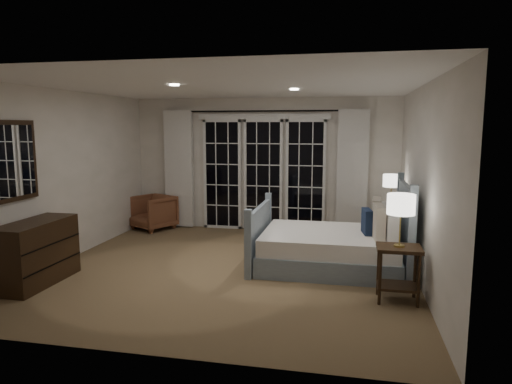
% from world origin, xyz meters
% --- Properties ---
extents(floor, '(5.00, 5.00, 0.00)m').
position_xyz_m(floor, '(0.00, 0.00, 0.00)').
color(floor, brown).
rests_on(floor, ground).
extents(ceiling, '(5.00, 5.00, 0.00)m').
position_xyz_m(ceiling, '(0.00, 0.00, 2.50)').
color(ceiling, white).
rests_on(ceiling, wall_back).
extents(wall_left, '(0.02, 5.00, 2.50)m').
position_xyz_m(wall_left, '(-2.50, 0.00, 1.25)').
color(wall_left, white).
rests_on(wall_left, floor).
extents(wall_right, '(0.02, 5.00, 2.50)m').
position_xyz_m(wall_right, '(2.50, 0.00, 1.25)').
color(wall_right, white).
rests_on(wall_right, floor).
extents(wall_back, '(5.00, 0.02, 2.50)m').
position_xyz_m(wall_back, '(0.00, 2.50, 1.25)').
color(wall_back, white).
rests_on(wall_back, floor).
extents(wall_front, '(5.00, 0.02, 2.50)m').
position_xyz_m(wall_front, '(0.00, -2.50, 1.25)').
color(wall_front, white).
rests_on(wall_front, floor).
extents(french_doors, '(2.50, 0.04, 2.20)m').
position_xyz_m(french_doors, '(0.00, 2.46, 1.09)').
color(french_doors, black).
rests_on(french_doors, wall_back).
extents(curtain_rod, '(3.50, 0.03, 0.03)m').
position_xyz_m(curtain_rod, '(0.00, 2.40, 2.25)').
color(curtain_rod, black).
rests_on(curtain_rod, wall_back).
extents(curtain_left, '(0.55, 0.10, 2.25)m').
position_xyz_m(curtain_left, '(-1.65, 2.38, 1.15)').
color(curtain_left, silver).
rests_on(curtain_left, curtain_rod).
extents(curtain_right, '(0.55, 0.10, 2.25)m').
position_xyz_m(curtain_right, '(1.65, 2.38, 1.15)').
color(curtain_right, silver).
rests_on(curtain_right, curtain_rod).
extents(downlight_a, '(0.12, 0.12, 0.01)m').
position_xyz_m(downlight_a, '(0.80, 0.60, 2.49)').
color(downlight_a, white).
rests_on(downlight_a, ceiling).
extents(downlight_b, '(0.12, 0.12, 0.01)m').
position_xyz_m(downlight_b, '(-0.60, -0.40, 2.49)').
color(downlight_b, white).
rests_on(downlight_b, ceiling).
extents(bed, '(2.07, 1.47, 1.20)m').
position_xyz_m(bed, '(1.42, 0.36, 0.31)').
color(bed, '#8699A2').
rests_on(bed, floor).
extents(nightstand_left, '(0.49, 0.39, 0.64)m').
position_xyz_m(nightstand_left, '(2.17, -0.76, 0.42)').
color(nightstand_left, '#312010').
rests_on(nightstand_left, floor).
extents(nightstand_right, '(0.52, 0.41, 0.67)m').
position_xyz_m(nightstand_right, '(2.27, 1.66, 0.44)').
color(nightstand_right, '#312010').
rests_on(nightstand_right, floor).
extents(lamp_left, '(0.31, 0.31, 0.60)m').
position_xyz_m(lamp_left, '(2.17, -0.76, 1.11)').
color(lamp_left, tan).
rests_on(lamp_left, nightstand_left).
extents(lamp_right, '(0.27, 0.27, 0.53)m').
position_xyz_m(lamp_right, '(2.27, 1.66, 1.09)').
color(lamp_right, tan).
rests_on(lamp_right, nightstand_right).
extents(armchair, '(0.96, 0.97, 0.66)m').
position_xyz_m(armchair, '(-2.10, 2.10, 0.33)').
color(armchair, brown).
rests_on(armchair, floor).
extents(dresser, '(0.48, 1.13, 0.80)m').
position_xyz_m(dresser, '(-2.23, -1.07, 0.40)').
color(dresser, '#312010').
rests_on(dresser, floor).
extents(mirror, '(0.05, 0.85, 1.00)m').
position_xyz_m(mirror, '(-2.47, -1.07, 1.55)').
color(mirror, '#312010').
rests_on(mirror, wall_left).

